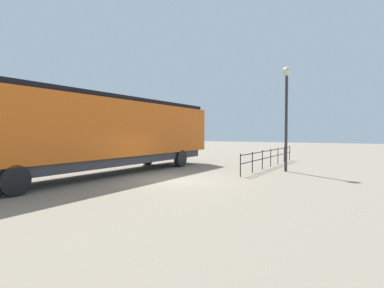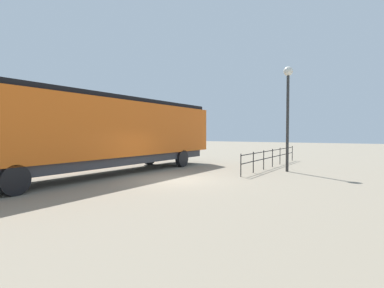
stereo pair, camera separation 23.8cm
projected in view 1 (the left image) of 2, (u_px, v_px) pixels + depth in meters
name	position (u px, v px, depth m)	size (l,w,h in m)	color
ground_plane	(175.00, 180.00, 14.43)	(120.00, 120.00, 0.00)	gray
locomotive	(109.00, 131.00, 16.27)	(3.02, 16.76, 4.10)	orange
lamp_post	(286.00, 97.00, 17.39)	(0.52, 0.52, 5.95)	#2D2D2D
platform_fence	(271.00, 155.00, 19.95)	(0.05, 10.76, 1.17)	black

